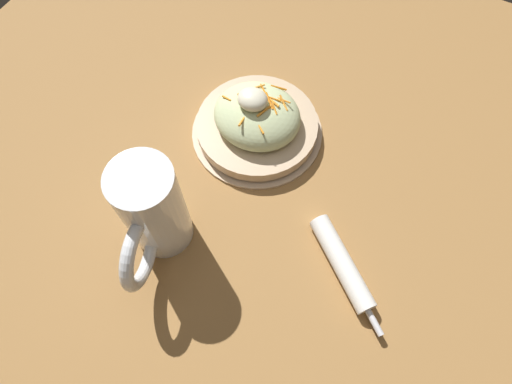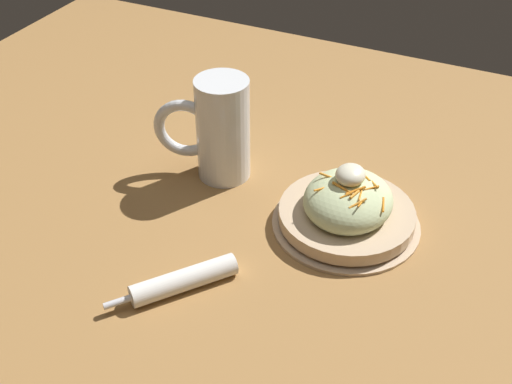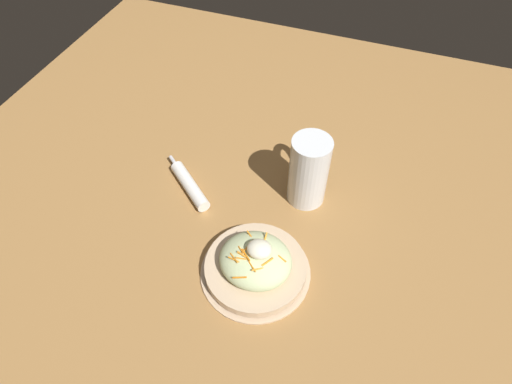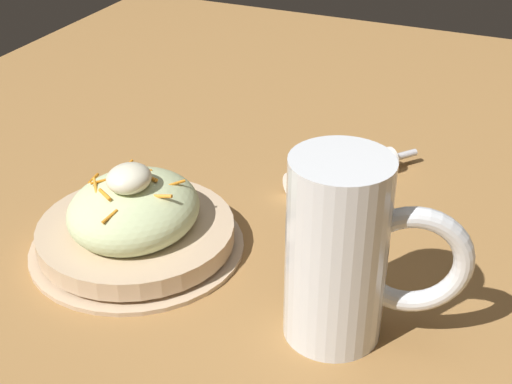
# 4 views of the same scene
# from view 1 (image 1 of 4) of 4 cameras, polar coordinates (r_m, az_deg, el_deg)

# --- Properties ---
(ground_plane) EXTENTS (1.43, 1.43, 0.00)m
(ground_plane) POSITION_cam_1_polar(r_m,az_deg,el_deg) (0.63, 1.70, -9.90)
(ground_plane) COLOR #9E703D
(salad_plate) EXTENTS (0.22, 0.22, 0.10)m
(salad_plate) POSITION_cam_1_polar(r_m,az_deg,el_deg) (0.71, 0.14, 9.29)
(salad_plate) COLOR #D1B28E
(salad_plate) RESTS_ON ground_plane
(beer_mug) EXTENTS (0.08, 0.15, 0.17)m
(beer_mug) POSITION_cam_1_polar(r_m,az_deg,el_deg) (0.59, -13.39, -2.90)
(beer_mug) COLOR white
(beer_mug) RESTS_ON ground_plane
(napkin_roll) EXTENTS (0.15, 0.13, 0.03)m
(napkin_roll) POSITION_cam_1_polar(r_m,az_deg,el_deg) (0.63, 11.38, -9.33)
(napkin_roll) COLOR white
(napkin_roll) RESTS_ON ground_plane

